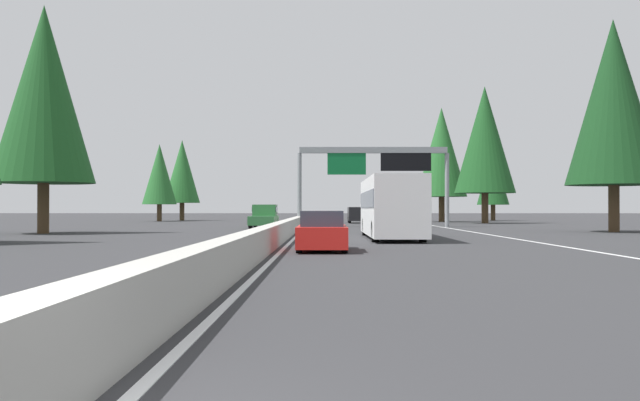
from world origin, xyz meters
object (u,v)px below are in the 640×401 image
conifer_left_near (44,94)px  conifer_right_near (613,102)px  conifer_right_far (442,152)px  conifer_left_far (182,172)px  oncoming_near (264,216)px  bus_distant_b (391,205)px  sign_gantry_overhead (375,163)px  conifer_left_mid (159,174)px  box_truck_mid_right (369,208)px  minivan_far_center (357,214)px  conifer_right_distant (493,177)px  conifer_right_mid (485,140)px  sedan_far_left (322,232)px

conifer_left_near → conifer_right_near: bearing=-85.4°
conifer_right_far → conifer_left_far: bearing=75.5°
oncoming_near → conifer_right_near: (-9.46, -23.87, 7.65)m
bus_distant_b → conifer_left_far: size_ratio=1.12×
conifer_left_far → conifer_right_far: bearing=-104.5°
bus_distant_b → conifer_right_far: conifer_right_far is taller
sign_gantry_overhead → conifer_left_mid: conifer_left_mid is taller
oncoming_near → conifer_left_mid: (28.34, 15.10, 4.73)m
box_truck_mid_right → conifer_left_far: size_ratio=0.82×
minivan_far_center → sign_gantry_overhead: bearing=-177.3°
box_truck_mid_right → conifer_right_distant: size_ratio=0.92×
sign_gantry_overhead → bus_distant_b: (-22.15, 0.80, -3.59)m
conifer_right_mid → conifer_left_near: (-29.94, 34.19, -0.07)m
minivan_far_center → conifer_right_distant: conifer_right_distant is taller
sedan_far_left → conifer_left_far: size_ratio=0.43×
bus_distant_b → conifer_right_distant: size_ratio=1.25×
minivan_far_center → conifer_left_mid: 25.70m
conifer_left_far → sign_gantry_overhead: bearing=-143.9°
sedan_far_left → conifer_right_near: conifer_right_near is taller
box_truck_mid_right → minivan_far_center: bearing=174.8°
sign_gantry_overhead → conifer_left_far: 38.16m
conifer_left_near → conifer_right_mid: bearing=-48.8°
conifer_left_mid → conifer_right_near: bearing=-134.1°
box_truck_mid_right → conifer_left_mid: size_ratio=0.91×
sign_gantry_overhead → box_truck_mid_right: size_ratio=1.49×
sign_gantry_overhead → conifer_left_near: 26.65m
box_truck_mid_right → conifer_left_far: 37.66m
sedan_far_left → bus_distant_b: size_ratio=0.38×
oncoming_near → conifer_left_far: conifer_left_far is taller
sedan_far_left → conifer_left_mid: bearing=18.8°
minivan_far_center → bus_distant_b: bearing=179.9°
bus_distant_b → box_truck_mid_right: bearing=-2.7°
conifer_right_mid → conifer_right_distant: (15.93, -4.66, -3.15)m
box_truck_mid_right → sedan_far_left: bearing=175.4°
box_truck_mid_right → conifer_right_near: (-70.33, -11.80, 6.95)m
sedan_far_left → conifer_left_mid: 61.78m
conifer_right_near → conifer_right_far: bearing=9.1°
oncoming_near → conifer_right_distant: 42.76m
conifer_right_far → conifer_left_mid: 33.63m
conifer_left_near → minivan_far_center: bearing=-33.9°
sedan_far_left → oncoming_near: size_ratio=0.79×
sign_gantry_overhead → sedan_far_left: 33.29m
conifer_right_mid → sign_gantry_overhead: bearing=139.8°
conifer_right_mid → conifer_left_near: size_ratio=1.01×
conifer_right_mid → conifer_right_far: bearing=22.5°
box_truck_mid_right → conifer_right_mid: (-43.32, -9.46, 7.12)m
box_truck_mid_right → conifer_right_far: 36.64m
sedan_far_left → box_truck_mid_right: size_ratio=0.52×
box_truck_mid_right → conifer_right_distant: conifer_right_distant is taller
conifer_right_mid → conifer_left_mid: 38.32m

